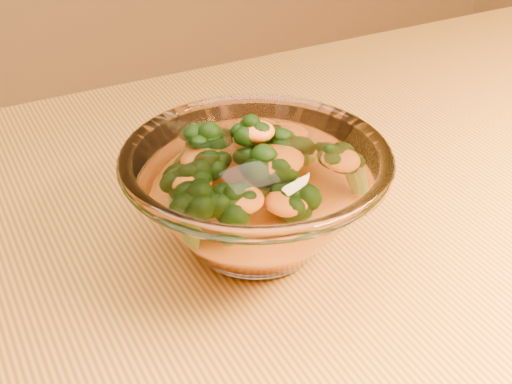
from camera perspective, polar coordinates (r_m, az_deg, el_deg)
table at (r=0.61m, az=10.56°, el=-12.95°), size 1.20×0.80×0.75m
glass_bowl at (r=0.52m, az=-0.00°, el=-0.39°), size 0.20×0.20×0.09m
cheese_sauce at (r=0.53m, az=0.00°, el=-2.04°), size 0.11×0.11×0.03m
broccoli_heap at (r=0.52m, az=-0.41°, el=1.41°), size 0.14×0.12×0.07m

